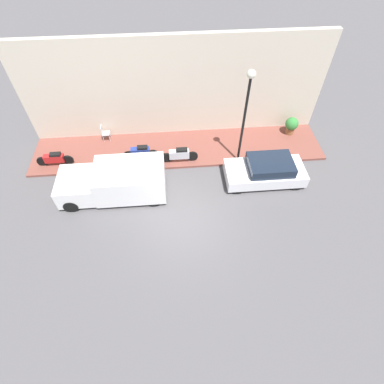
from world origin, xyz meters
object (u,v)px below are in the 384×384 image
(scooter_silver, at_px, (179,155))
(motorcycle_red, at_px, (55,159))
(potted_plant, at_px, (291,125))
(delivery_van, at_px, (114,181))
(cafe_chair, at_px, (104,132))
(parked_car, at_px, (266,171))
(motorcycle_blue, at_px, (141,152))
(streetlamp, at_px, (247,104))

(scooter_silver, height_order, motorcycle_red, scooter_silver)
(potted_plant, bearing_deg, delivery_van, 110.65)
(delivery_van, height_order, potted_plant, delivery_van)
(motorcycle_red, bearing_deg, cafe_chair, -52.58)
(parked_car, xyz_separation_m, motorcycle_blue, (1.88, 6.12, -0.04))
(delivery_van, height_order, streetlamp, streetlamp)
(cafe_chair, bearing_deg, streetlamp, -107.58)
(potted_plant, xyz_separation_m, cafe_chair, (0.31, 10.41, -0.06))
(parked_car, bearing_deg, cafe_chair, 66.11)
(parked_car, bearing_deg, motorcycle_red, 80.14)
(delivery_van, distance_m, cafe_chair, 4.00)
(parked_car, relative_size, cafe_chair, 4.22)
(scooter_silver, distance_m, cafe_chair, 4.52)
(motorcycle_red, bearing_deg, streetlamp, -92.74)
(motorcycle_red, xyz_separation_m, cafe_chair, (1.79, -2.34, 0.11))
(motorcycle_red, xyz_separation_m, streetlamp, (-0.45, -9.41, 3.00))
(scooter_silver, xyz_separation_m, motorcycle_blue, (0.33, 1.99, 0.00))
(parked_car, xyz_separation_m, potted_plant, (3.30, -2.25, 0.09))
(delivery_van, distance_m, motorcycle_red, 3.88)
(motorcycle_blue, bearing_deg, motorcycle_red, 90.68)
(delivery_van, xyz_separation_m, motorcycle_red, (2.10, 3.25, -0.30))
(parked_car, relative_size, motorcycle_red, 2.09)
(cafe_chair, bearing_deg, delivery_van, -166.85)
(parked_car, relative_size, motorcycle_blue, 2.13)
(potted_plant, distance_m, cafe_chair, 10.42)
(streetlamp, bearing_deg, motorcycle_blue, 84.29)
(delivery_van, height_order, scooter_silver, delivery_van)
(potted_plant, bearing_deg, scooter_silver, 105.37)
(streetlamp, height_order, potted_plant, streetlamp)
(potted_plant, relative_size, cafe_chair, 1.12)
(delivery_van, height_order, motorcycle_blue, delivery_van)
(scooter_silver, relative_size, motorcycle_red, 1.05)
(parked_car, height_order, delivery_van, delivery_van)
(motorcycle_red, height_order, streetlamp, streetlamp)
(motorcycle_red, height_order, potted_plant, potted_plant)
(scooter_silver, relative_size, potted_plant, 1.90)
(motorcycle_blue, distance_m, streetlamp, 5.86)
(scooter_silver, height_order, streetlamp, streetlamp)
(scooter_silver, height_order, potted_plant, potted_plant)
(parked_car, distance_m, streetlamp, 3.41)
(delivery_van, relative_size, potted_plant, 4.82)
(streetlamp, bearing_deg, scooter_silver, 86.77)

